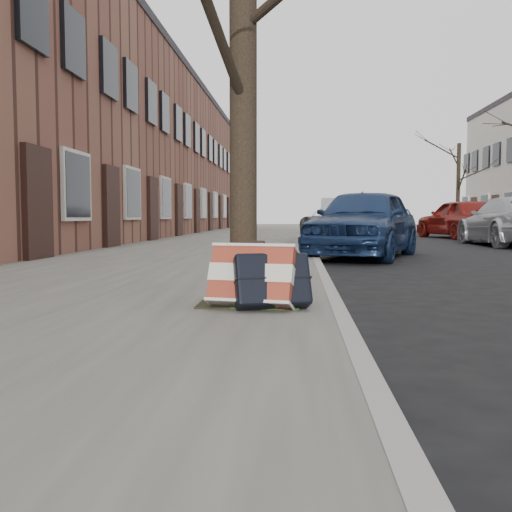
# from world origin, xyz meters

# --- Properties ---
(near_sidewalk) EXTENTS (5.00, 70.00, 0.12)m
(near_sidewalk) POSITION_xyz_m (-3.70, 15.00, 0.06)
(near_sidewalk) COLOR slate
(near_sidewalk) RESTS_ON ground
(house_near) EXTENTS (6.80, 40.00, 7.00)m
(house_near) POSITION_xyz_m (-9.60, 16.00, 3.50)
(house_near) COLOR brown
(house_near) RESTS_ON ground
(dirt_patch) EXTENTS (0.85, 0.85, 0.02)m
(dirt_patch) POSITION_xyz_m (-2.00, 1.20, 0.13)
(dirt_patch) COLOR black
(dirt_patch) RESTS_ON near_sidewalk
(suitcase_red) EXTENTS (0.74, 0.51, 0.53)m
(suitcase_red) POSITION_xyz_m (-1.95, 0.83, 0.38)
(suitcase_red) COLOR maroon
(suitcase_red) RESTS_ON near_sidewalk
(suitcase_navy) EXTENTS (0.68, 0.50, 0.47)m
(suitcase_navy) POSITION_xyz_m (-1.79, 0.80, 0.36)
(suitcase_navy) COLOR black
(suitcase_navy) RESTS_ON near_sidewalk
(car_near_front) EXTENTS (3.10, 4.68, 1.48)m
(car_near_front) POSITION_xyz_m (-0.19, 8.38, 0.74)
(car_near_front) COLOR navy
(car_near_front) RESTS_ON ground
(car_near_mid) EXTENTS (1.75, 4.38, 1.42)m
(car_near_mid) POSITION_xyz_m (-0.14, 13.29, 0.71)
(car_near_mid) COLOR #ACB0B4
(car_near_mid) RESTS_ON ground
(car_near_back) EXTENTS (3.35, 5.00, 1.27)m
(car_near_back) POSITION_xyz_m (-0.00, 22.59, 0.64)
(car_near_back) COLOR #36363B
(car_near_back) RESTS_ON ground
(car_far_front) EXTENTS (2.04, 4.92, 1.42)m
(car_far_front) POSITION_xyz_m (4.64, 13.41, 0.71)
(car_far_front) COLOR #B1B4B9
(car_far_front) RESTS_ON ground
(car_far_back) EXTENTS (2.84, 4.88, 1.56)m
(car_far_back) POSITION_xyz_m (4.78, 19.23, 0.78)
(car_far_back) COLOR maroon
(car_far_back) RESTS_ON ground
(tree_far_c) EXTENTS (0.21, 0.21, 4.73)m
(tree_far_c) POSITION_xyz_m (7.20, 28.37, 2.48)
(tree_far_c) COLOR black
(tree_far_c) RESTS_ON far_sidewalk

